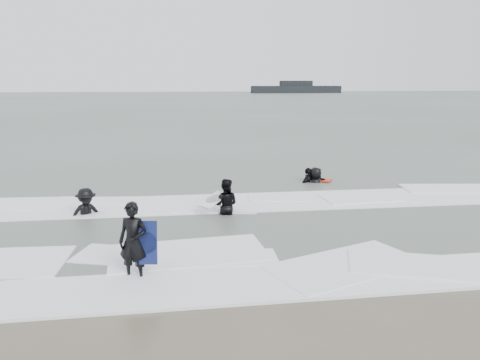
{
  "coord_description": "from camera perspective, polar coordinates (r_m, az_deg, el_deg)",
  "views": [
    {
      "loc": [
        -1.93,
        -9.79,
        4.31
      ],
      "look_at": [
        0.0,
        5.0,
        1.1
      ],
      "focal_mm": 35.0,
      "sensor_mm": 36.0,
      "label": 1
    }
  ],
  "objects": [
    {
      "name": "ground",
      "position": [
        10.87,
        3.47,
        -11.25
      ],
      "size": [
        320.0,
        320.0,
        0.0
      ],
      "primitive_type": "plane",
      "color": "brown",
      "rests_on": "ground"
    },
    {
      "name": "sea",
      "position": [
        89.91,
        -6.27,
        9.38
      ],
      "size": [
        320.0,
        320.0,
        0.0
      ],
      "primitive_type": "plane",
      "color": "#47544C",
      "rests_on": "ground"
    },
    {
      "name": "surfer_centre",
      "position": [
        10.8,
        -12.69,
        -11.69
      ],
      "size": [
        0.75,
        0.61,
        1.77
      ],
      "primitive_type": "imported",
      "rotation": [
        0.0,
        0.0,
        -0.34
      ],
      "color": "black",
      "rests_on": "ground"
    },
    {
      "name": "surfer_wading",
      "position": [
        15.25,
        -1.77,
        -4.27
      ],
      "size": [
        0.99,
        0.85,
        1.75
      ],
      "primitive_type": "imported",
      "rotation": [
        0.0,
        0.0,
        2.89
      ],
      "color": "black",
      "rests_on": "ground"
    },
    {
      "name": "surfer_breaker",
      "position": [
        15.81,
        -18.17,
        -4.3
      ],
      "size": [
        1.33,
        1.12,
        1.79
      ],
      "primitive_type": "imported",
      "rotation": [
        0.0,
        0.0,
        0.47
      ],
      "color": "black",
      "rests_on": "ground"
    },
    {
      "name": "surfer_right_near",
      "position": [
        20.12,
        8.34,
        -0.35
      ],
      "size": [
        1.12,
        0.97,
        1.8
      ],
      "primitive_type": "imported",
      "rotation": [
        0.0,
        0.0,
        -2.52
      ],
      "color": "black",
      "rests_on": "ground"
    },
    {
      "name": "surfer_right_far",
      "position": [
        20.09,
        9.18,
        -0.39
      ],
      "size": [
        1.06,
        0.91,
        1.84
      ],
      "primitive_type": "imported",
      "rotation": [
        0.0,
        0.0,
        -2.71
      ],
      "color": "black",
      "rests_on": "ground"
    },
    {
      "name": "surf_foam",
      "position": [
        14.28,
        0.68,
        -5.25
      ],
      "size": [
        30.03,
        9.06,
        0.09
      ],
      "color": "white",
      "rests_on": "ground"
    },
    {
      "name": "bodyboards",
      "position": [
        15.1,
        0.76,
        -2.47
      ],
      "size": [
        7.47,
        9.73,
        1.25
      ],
      "color": "#0E1745",
      "rests_on": "ground"
    },
    {
      "name": "vessel_horizon",
      "position": [
        154.01,
        6.83,
        11.01
      ],
      "size": [
        28.63,
        5.11,
        3.89
      ],
      "color": "black",
      "rests_on": "ground"
    }
  ]
}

